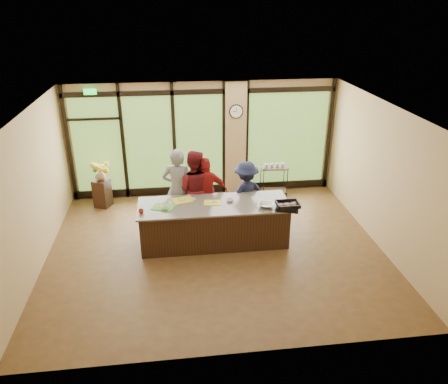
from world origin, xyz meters
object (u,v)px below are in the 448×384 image
object	(u,v)px
island_base	(214,224)
flower_stand	(102,193)
roasting_pan	(288,207)
cook_right	(246,194)
bar_cart	(274,177)
cook_left	(178,189)

from	to	relation	value
island_base	flower_stand	distance (m)	3.39
roasting_pan	cook_right	bearing A→B (deg)	140.83
roasting_pan	bar_cart	bearing A→B (deg)	102.91
cook_left	bar_cart	size ratio (longest dim) A/B	2.02
cook_left	cook_right	size ratio (longest dim) A/B	1.22
flower_stand	bar_cart	distance (m)	4.45
cook_left	island_base	bearing A→B (deg)	142.27
cook_left	roasting_pan	bearing A→B (deg)	160.73
roasting_pan	cook_left	bearing A→B (deg)	171.57
cook_right	flower_stand	world-z (taller)	cook_right
cook_right	bar_cart	xyz separation A→B (m)	(1.01, 1.44, -0.21)
island_base	cook_left	size ratio (longest dim) A/B	1.62
roasting_pan	flower_stand	bearing A→B (deg)	168.38
cook_left	cook_right	xyz separation A→B (m)	(1.54, -0.07, -0.17)
island_base	cook_left	bearing A→B (deg)	132.83
flower_stand	cook_left	bearing A→B (deg)	-11.79
cook_left	flower_stand	world-z (taller)	cook_left
roasting_pan	bar_cart	size ratio (longest dim) A/B	0.49
bar_cart	roasting_pan	bearing A→B (deg)	-92.68
bar_cart	flower_stand	bearing A→B (deg)	-175.03
cook_right	roasting_pan	world-z (taller)	cook_right
island_base	bar_cart	size ratio (longest dim) A/B	3.27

